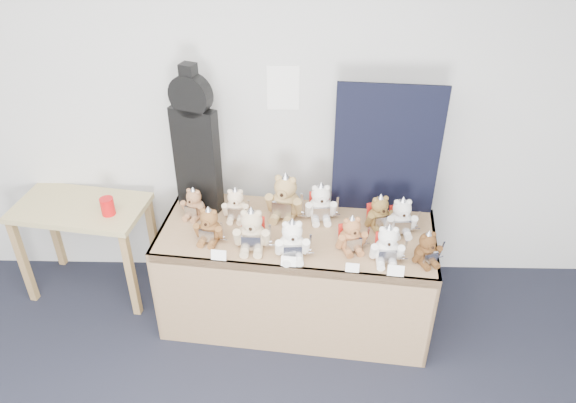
{
  "coord_description": "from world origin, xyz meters",
  "views": [
    {
      "loc": [
        0.68,
        -0.92,
        2.87
      ],
      "look_at": [
        0.62,
        1.86,
        1.02
      ],
      "focal_mm": 35.0,
      "sensor_mm": 36.0,
      "label": 1
    }
  ],
  "objects_px": {
    "teddy_front_right": "(351,235)",
    "display_table": "(295,257)",
    "red_cup": "(108,206)",
    "teddy_back_right": "(379,213)",
    "teddy_back_end": "(401,217)",
    "side_table": "(83,220)",
    "guitar_case": "(195,142)",
    "teddy_front_end": "(427,249)",
    "teddy_front_far_right": "(387,246)",
    "teddy_back_centre_right": "(321,204)",
    "teddy_front_far_left": "(209,226)",
    "teddy_front_left": "(252,231)",
    "teddy_back_far_left": "(194,204)",
    "teddy_back_centre_left": "(285,198)",
    "teddy_back_left": "(236,205)",
    "teddy_front_centre": "(292,241)"
  },
  "relations": [
    {
      "from": "teddy_front_far_left",
      "to": "teddy_front_centre",
      "type": "bearing_deg",
      "value": -4.94
    },
    {
      "from": "teddy_front_right",
      "to": "teddy_front_end",
      "type": "xyz_separation_m",
      "value": [
        0.43,
        -0.12,
        -0.01
      ]
    },
    {
      "from": "side_table",
      "to": "red_cup",
      "type": "xyz_separation_m",
      "value": [
        0.23,
        -0.1,
        0.19
      ]
    },
    {
      "from": "teddy_back_centre_left",
      "to": "teddy_back_far_left",
      "type": "bearing_deg",
      "value": -162.89
    },
    {
      "from": "teddy_front_left",
      "to": "teddy_back_far_left",
      "type": "relative_size",
      "value": 1.33
    },
    {
      "from": "teddy_back_centre_right",
      "to": "teddy_front_far_left",
      "type": "bearing_deg",
      "value": -164.42
    },
    {
      "from": "teddy_front_centre",
      "to": "teddy_front_far_right",
      "type": "bearing_deg",
      "value": -7.08
    },
    {
      "from": "guitar_case",
      "to": "teddy_front_right",
      "type": "height_order",
      "value": "guitar_case"
    },
    {
      "from": "guitar_case",
      "to": "teddy_front_end",
      "type": "xyz_separation_m",
      "value": [
        1.42,
        -0.56,
        -0.4
      ]
    },
    {
      "from": "teddy_front_far_left",
      "to": "teddy_front_left",
      "type": "distance_m",
      "value": 0.28
    },
    {
      "from": "teddy_front_left",
      "to": "teddy_front_end",
      "type": "bearing_deg",
      "value": -5.58
    },
    {
      "from": "red_cup",
      "to": "display_table",
      "type": "bearing_deg",
      "value": -10.48
    },
    {
      "from": "teddy_front_far_left",
      "to": "teddy_back_end",
      "type": "bearing_deg",
      "value": 16.79
    },
    {
      "from": "teddy_front_left",
      "to": "teddy_back_centre_left",
      "type": "relative_size",
      "value": 0.9
    },
    {
      "from": "teddy_front_right",
      "to": "guitar_case",
      "type": "bearing_deg",
      "value": 141.1
    },
    {
      "from": "teddy_front_centre",
      "to": "teddy_back_end",
      "type": "xyz_separation_m",
      "value": [
        0.68,
        0.26,
        -0.01
      ]
    },
    {
      "from": "teddy_back_right",
      "to": "teddy_back_end",
      "type": "xyz_separation_m",
      "value": [
        0.13,
        -0.05,
        0.01
      ]
    },
    {
      "from": "guitar_case",
      "to": "teddy_back_centre_left",
      "type": "xyz_separation_m",
      "value": [
        0.57,
        -0.11,
        -0.35
      ]
    },
    {
      "from": "teddy_front_end",
      "to": "teddy_back_far_left",
      "type": "bearing_deg",
      "value": 142.66
    },
    {
      "from": "red_cup",
      "to": "teddy_back_right",
      "type": "bearing_deg",
      "value": -3.03
    },
    {
      "from": "side_table",
      "to": "teddy_front_left",
      "type": "bearing_deg",
      "value": -10.34
    },
    {
      "from": "teddy_front_centre",
      "to": "teddy_back_centre_right",
      "type": "relative_size",
      "value": 1.0
    },
    {
      "from": "red_cup",
      "to": "teddy_back_end",
      "type": "bearing_deg",
      "value": -4.4
    },
    {
      "from": "teddy_front_centre",
      "to": "teddy_front_right",
      "type": "height_order",
      "value": "teddy_front_centre"
    },
    {
      "from": "side_table",
      "to": "guitar_case",
      "type": "relative_size",
      "value": 0.95
    },
    {
      "from": "side_table",
      "to": "teddy_back_centre_left",
      "type": "xyz_separation_m",
      "value": [
        1.41,
        -0.09,
        0.26
      ]
    },
    {
      "from": "teddy_front_right",
      "to": "display_table",
      "type": "bearing_deg",
      "value": 149.49
    },
    {
      "from": "red_cup",
      "to": "teddy_front_far_right",
      "type": "distance_m",
      "value": 1.84
    },
    {
      "from": "teddy_back_centre_right",
      "to": "teddy_back_right",
      "type": "distance_m",
      "value": 0.38
    },
    {
      "from": "teddy_front_far_right",
      "to": "teddy_back_end",
      "type": "height_order",
      "value": "teddy_front_far_right"
    },
    {
      "from": "teddy_front_far_right",
      "to": "teddy_back_end",
      "type": "distance_m",
      "value": 0.32
    },
    {
      "from": "teddy_front_centre",
      "to": "teddy_back_far_left",
      "type": "distance_m",
      "value": 0.77
    },
    {
      "from": "teddy_front_end",
      "to": "teddy_back_right",
      "type": "relative_size",
      "value": 0.91
    },
    {
      "from": "teddy_front_end",
      "to": "teddy_front_far_left",
      "type": "bearing_deg",
      "value": 151.73
    },
    {
      "from": "teddy_back_centre_right",
      "to": "teddy_back_left",
      "type": "bearing_deg",
      "value": 176.27
    },
    {
      "from": "teddy_front_left",
      "to": "guitar_case",
      "type": "bearing_deg",
      "value": 131.09
    },
    {
      "from": "teddy_front_far_right",
      "to": "teddy_back_left",
      "type": "relative_size",
      "value": 1.12
    },
    {
      "from": "side_table",
      "to": "teddy_front_far_left",
      "type": "xyz_separation_m",
      "value": [
        0.95,
        -0.36,
        0.23
      ]
    },
    {
      "from": "teddy_front_centre",
      "to": "teddy_back_far_left",
      "type": "height_order",
      "value": "teddy_front_centre"
    },
    {
      "from": "teddy_front_right",
      "to": "teddy_back_end",
      "type": "height_order",
      "value": "teddy_back_end"
    },
    {
      "from": "teddy_front_far_left",
      "to": "guitar_case",
      "type": "bearing_deg",
      "value": 117.69
    },
    {
      "from": "teddy_front_far_right",
      "to": "teddy_back_far_left",
      "type": "distance_m",
      "value": 1.28
    },
    {
      "from": "side_table",
      "to": "teddy_back_far_left",
      "type": "bearing_deg",
      "value": 1.93
    },
    {
      "from": "teddy_front_left",
      "to": "teddy_back_left",
      "type": "xyz_separation_m",
      "value": [
        -0.13,
        0.31,
        -0.02
      ]
    },
    {
      "from": "teddy_front_far_left",
      "to": "teddy_back_centre_right",
      "type": "relative_size",
      "value": 0.91
    },
    {
      "from": "teddy_front_end",
      "to": "guitar_case",
      "type": "bearing_deg",
      "value": 137.97
    },
    {
      "from": "teddy_front_end",
      "to": "display_table",
      "type": "bearing_deg",
      "value": 144.14
    },
    {
      "from": "side_table",
      "to": "red_cup",
      "type": "relative_size",
      "value": 7.83
    },
    {
      "from": "teddy_back_far_left",
      "to": "teddy_front_far_right",
      "type": "bearing_deg",
      "value": -0.06
    },
    {
      "from": "teddy_front_end",
      "to": "teddy_back_centre_right",
      "type": "xyz_separation_m",
      "value": [
        -0.61,
        0.43,
        0.02
      ]
    }
  ]
}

